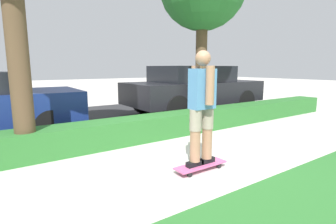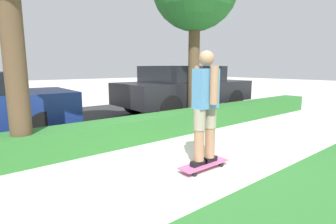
% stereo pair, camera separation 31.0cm
% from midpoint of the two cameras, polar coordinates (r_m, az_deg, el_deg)
% --- Properties ---
extents(ground_plane, '(60.00, 60.00, 0.00)m').
position_cam_midpoint_polar(ground_plane, '(4.11, 3.50, -10.98)').
color(ground_plane, beige).
extents(street_asphalt, '(12.92, 5.00, 0.01)m').
position_cam_midpoint_polar(street_asphalt, '(7.63, -18.33, -1.73)').
color(street_asphalt, '#2D2D30').
rests_on(street_asphalt, ground_plane).
extents(hedge_row, '(12.92, 0.60, 0.47)m').
position_cam_midpoint_polar(hedge_row, '(5.27, -8.31, -3.72)').
color(hedge_row, '#2D702D').
rests_on(hedge_row, ground_plane).
extents(skateboard, '(0.81, 0.24, 0.09)m').
position_cam_midpoint_polar(skateboard, '(3.84, 5.52, -11.33)').
color(skateboard, '#DB5B93').
rests_on(skateboard, ground_plane).
extents(skater_person, '(0.48, 0.41, 1.58)m').
position_cam_midpoint_polar(skater_person, '(3.63, 5.74, 1.45)').
color(skater_person, black).
rests_on(skater_person, skateboard).
extents(parked_car_middle, '(4.42, 1.97, 1.49)m').
position_cam_midpoint_polar(parked_car_middle, '(8.36, 2.60, 5.23)').
color(parked_car_middle, black).
rests_on(parked_car_middle, ground_plane).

